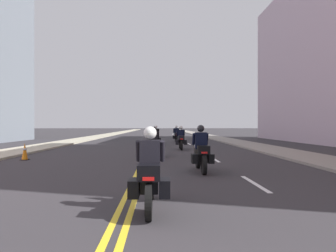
{
  "coord_description": "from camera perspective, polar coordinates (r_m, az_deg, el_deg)",
  "views": [
    {
      "loc": [
        0.65,
        -0.25,
        1.66
      ],
      "look_at": [
        1.39,
        22.6,
        1.62
      ],
      "focal_mm": 31.3,
      "sensor_mm": 36.0,
      "label": 1
    }
  ],
  "objects": [
    {
      "name": "building_right_1",
      "position": [
        35.77,
        29.39,
        10.68
      ],
      "size": [
        9.41,
        18.88,
        16.47
      ],
      "color": "#BFA6B7",
      "rests_on": "ground"
    },
    {
      "name": "motorcycle_2",
      "position": [
        15.5,
        -2.79,
        -3.57
      ],
      "size": [
        0.77,
        2.23,
        1.6
      ],
      "rotation": [
        0.0,
        0.0,
        0.02
      ],
      "color": "black",
      "rests_on": "ground"
    },
    {
      "name": "sidewalk_right",
      "position": [
        48.86,
        7.01,
        -1.78
      ],
      "size": [
        2.77,
        144.0,
        0.12
      ],
      "primitive_type": "cube",
      "color": "gray",
      "rests_on": "ground"
    },
    {
      "name": "sidewalk_left",
      "position": [
        49.08,
        -12.19,
        -1.77
      ],
      "size": [
        2.77,
        144.0,
        0.12
      ],
      "primitive_type": "cube",
      "color": "#A7A18A",
      "rests_on": "ground"
    },
    {
      "name": "traffic_cone_2",
      "position": [
        15.67,
        -26.12,
        -4.47
      ],
      "size": [
        0.35,
        0.35,
        0.83
      ],
      "color": "black",
      "rests_on": "ground"
    },
    {
      "name": "centreline_yellow_inner",
      "position": [
        48.29,
        -2.75,
        -1.87
      ],
      "size": [
        0.12,
        132.0,
        0.01
      ],
      "primitive_type": "cube",
      "color": "yellow",
      "rests_on": "ground"
    },
    {
      "name": "motorcycle_3",
      "position": [
        20.25,
        2.51,
        -2.74
      ],
      "size": [
        0.77,
        2.17,
        1.65
      ],
      "rotation": [
        0.0,
        0.0,
        -0.01
      ],
      "color": "black",
      "rests_on": "ground"
    },
    {
      "name": "motorcycle_5",
      "position": [
        29.04,
        1.63,
        -1.84
      ],
      "size": [
        0.77,
        2.22,
        1.67
      ],
      "rotation": [
        0.0,
        0.0,
        0.03
      ],
      "color": "black",
      "rests_on": "ground"
    },
    {
      "name": "centreline_yellow_outer",
      "position": [
        48.28,
        -2.47,
        -1.87
      ],
      "size": [
        0.12,
        132.0,
        0.01
      ],
      "primitive_type": "cube",
      "color": "yellow",
      "rests_on": "ground"
    },
    {
      "name": "motorcycle_0",
      "position": [
        5.79,
        -3.54,
        -9.71
      ],
      "size": [
        0.76,
        2.13,
        1.64
      ],
      "rotation": [
        0.0,
        0.0,
        -0.01
      ],
      "color": "black",
      "rests_on": "ground"
    },
    {
      "name": "motorcycle_4",
      "position": [
        24.4,
        -2.38,
        -2.22
      ],
      "size": [
        0.78,
        2.24,
        1.67
      ],
      "rotation": [
        0.0,
        0.0,
        0.05
      ],
      "color": "black",
      "rests_on": "ground"
    },
    {
      "name": "ground_plane",
      "position": [
        48.29,
        -2.61,
        -1.87
      ],
      "size": [
        264.0,
        264.0,
        0.0
      ],
      "primitive_type": "plane",
      "color": "#2F2D30"
    },
    {
      "name": "motorcycle_1",
      "position": [
        10.56,
        6.46,
        -5.26
      ],
      "size": [
        0.76,
        2.23,
        1.68
      ],
      "rotation": [
        0.0,
        0.0,
        -0.0
      ],
      "color": "black",
      "rests_on": "ground"
    },
    {
      "name": "lane_dashes_white",
      "position": [
        29.43,
        3.51,
        -3.12
      ],
      "size": [
        0.14,
        56.4,
        0.01
      ],
      "color": "silver",
      "rests_on": "ground"
    }
  ]
}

